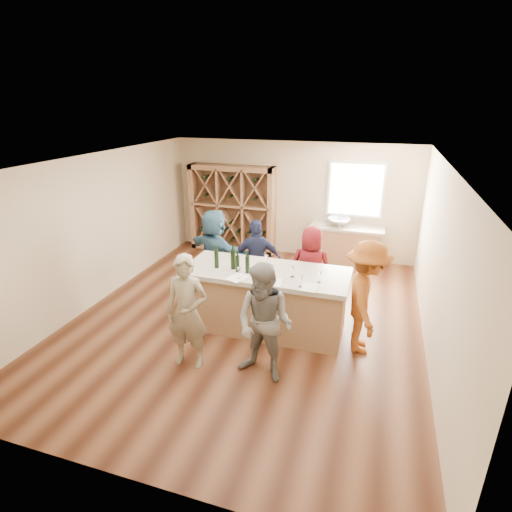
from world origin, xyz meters
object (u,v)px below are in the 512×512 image
(wine_bottle_d, at_px, (238,264))
(wine_rack, at_px, (232,209))
(wine_bottle_a, at_px, (217,259))
(wine_bottle_c, at_px, (233,259))
(person_near_right, at_px, (264,324))
(wine_bottle_e, at_px, (247,264))
(sink, at_px, (339,222))
(person_server, at_px, (365,298))
(person_far_left, at_px, (215,252))
(person_far_right, at_px, (310,268))
(tasting_counter_base, at_px, (266,302))
(person_far_mid, at_px, (257,261))
(person_near_left, at_px, (187,312))

(wine_bottle_d, bearing_deg, wine_rack, 111.91)
(wine_bottle_a, distance_m, wine_bottle_d, 0.40)
(wine_bottle_c, xyz_separation_m, wine_bottle_d, (0.11, -0.09, -0.03))
(wine_bottle_d, xyz_separation_m, person_near_right, (0.77, -1.08, -0.36))
(wine_bottle_c, distance_m, wine_bottle_e, 0.29)
(wine_bottle_c, bearing_deg, sink, 69.00)
(wine_bottle_d, bearing_deg, person_server, 1.08)
(wine_rack, distance_m, person_far_left, 2.50)
(person_far_right, bearing_deg, wine_bottle_c, 45.78)
(tasting_counter_base, height_order, wine_bottle_c, wine_bottle_c)
(wine_bottle_c, distance_m, person_far_mid, 1.16)
(person_server, height_order, person_far_left, person_server)
(wine_bottle_d, bearing_deg, wine_bottle_c, 139.91)
(tasting_counter_base, distance_m, wine_bottle_d, 0.86)
(person_far_mid, bearing_deg, person_far_left, -23.09)
(wine_rack, bearing_deg, tasting_counter_base, -61.26)
(person_far_right, bearing_deg, person_far_mid, 1.47)
(sink, bearing_deg, person_near_left, -108.76)
(wine_bottle_c, distance_m, person_near_left, 1.29)
(wine_bottle_d, xyz_separation_m, person_server, (2.04, 0.04, -0.32))
(wine_bottle_c, relative_size, person_near_right, 0.19)
(sink, distance_m, person_server, 3.64)
(tasting_counter_base, height_order, person_far_left, person_far_left)
(tasting_counter_base, bearing_deg, wine_bottle_e, -145.32)
(tasting_counter_base, height_order, person_near_right, person_near_right)
(wine_bottle_c, bearing_deg, wine_bottle_a, -172.87)
(wine_bottle_c, xyz_separation_m, person_server, (2.16, -0.06, -0.35))
(tasting_counter_base, distance_m, wine_bottle_e, 0.79)
(wine_rack, distance_m, tasting_counter_base, 4.00)
(person_far_left, bearing_deg, sink, -108.04)
(wine_bottle_c, relative_size, person_near_left, 0.19)
(person_server, bearing_deg, wine_rack, 36.16)
(wine_bottle_a, distance_m, wine_bottle_c, 0.28)
(person_far_left, bearing_deg, tasting_counter_base, 167.02)
(wine_bottle_c, height_order, person_server, person_server)
(wine_rack, bearing_deg, wine_bottle_d, -68.09)
(person_near_left, relative_size, person_far_right, 1.08)
(wine_bottle_d, bearing_deg, tasting_counter_base, 24.36)
(wine_bottle_a, xyz_separation_m, person_server, (2.44, -0.02, -0.33))
(person_far_right, bearing_deg, sink, -92.55)
(wine_bottle_d, xyz_separation_m, wine_bottle_e, (0.17, 0.01, 0.01))
(person_server, distance_m, person_far_left, 3.20)
(person_near_right, height_order, person_far_mid, person_near_right)
(person_far_left, bearing_deg, person_server, -177.48)
(person_near_left, xyz_separation_m, person_server, (2.41, 1.15, 0.04))
(sink, distance_m, wine_bottle_e, 3.74)
(person_far_mid, xyz_separation_m, person_far_left, (-0.89, 0.06, 0.06))
(tasting_counter_base, height_order, person_server, person_server)
(person_far_mid, bearing_deg, person_server, 132.40)
(wine_rack, xyz_separation_m, wine_bottle_e, (1.64, -3.65, 0.13))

